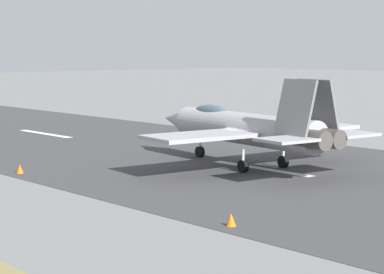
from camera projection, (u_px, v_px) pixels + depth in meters
The scene contains 6 objects.
ground_plane at pixel (252, 167), 46.51m from camera, with size 400.00×400.00×0.00m, color slate.
runway_strip at pixel (252, 167), 46.50m from camera, with size 240.00×26.00×0.02m.
fighter_jet at pixel (244, 127), 46.63m from camera, with size 17.38×15.19×5.66m.
crew_person at pixel (229, 127), 62.66m from camera, with size 0.65×0.43×1.67m.
marker_cone_near at pixel (231, 220), 30.80m from camera, with size 0.44×0.44×0.55m, color orange.
marker_cone_mid at pixel (20, 169), 44.08m from camera, with size 0.44×0.44×0.55m, color orange.
Camera 1 is at (-31.97, 33.26, 7.23)m, focal length 69.69 mm.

